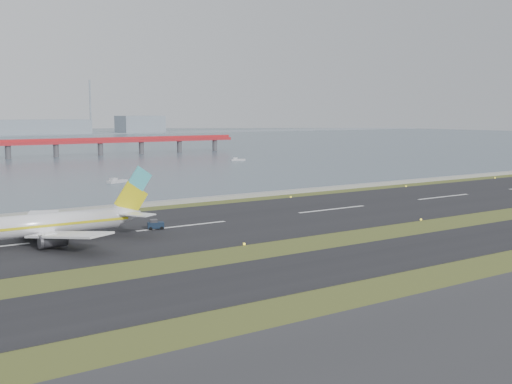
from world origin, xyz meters
The scene contains 9 objects.
ground centered at (0.00, 0.00, 0.00)m, with size 1000.00×1000.00×0.00m, color #384D1B.
taxiway_strip centered at (0.00, -12.00, 0.05)m, with size 1000.00×18.00×0.10m, color black.
runway_strip centered at (0.00, 30.00, 0.05)m, with size 1000.00×45.00×0.10m, color black.
seawall centered at (0.00, 60.00, 0.50)m, with size 1000.00×2.50×1.00m, color gray.
red_pier centered at (20.00, 250.00, 7.28)m, with size 260.00×5.00×10.20m.
airliner centered at (-27.11, 28.23, 3.46)m, with size 38.52×32.89×12.80m.
pushback_tug centered at (-5.87, 30.02, 0.97)m, with size 3.53×2.73×2.00m.
workboat_near centered at (21.12, 114.69, 0.55)m, with size 7.55×4.53×1.75m.
workboat_far centered at (107.73, 175.06, 0.51)m, with size 6.94×4.40×1.61m.
Camera 1 is at (-60.00, -82.73, 22.54)m, focal length 45.00 mm.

